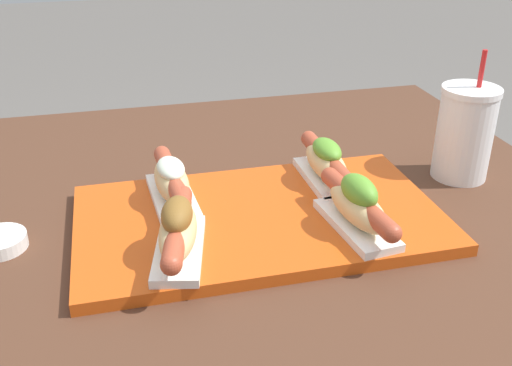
{
  "coord_description": "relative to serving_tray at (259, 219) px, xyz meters",
  "views": [
    {
      "loc": [
        -0.2,
        -0.75,
        1.14
      ],
      "look_at": [
        -0.01,
        0.01,
        0.75
      ],
      "focal_mm": 42.0,
      "sensor_mm": 36.0,
      "label": 1
    }
  ],
  "objects": [
    {
      "name": "drink_cup",
      "position": [
        0.37,
        0.07,
        0.07
      ],
      "size": [
        0.1,
        0.1,
        0.22
      ],
      "color": "white",
      "rests_on": "patio_table"
    },
    {
      "name": "serving_tray",
      "position": [
        0.0,
        0.0,
        0.0
      ],
      "size": [
        0.53,
        0.31,
        0.02
      ],
      "color": "#CC4C14",
      "rests_on": "patio_table"
    },
    {
      "name": "hot_dog_2",
      "position": [
        -0.12,
        0.07,
        0.04
      ],
      "size": [
        0.07,
        0.2,
        0.07
      ],
      "color": "white",
      "rests_on": "serving_tray"
    },
    {
      "name": "hot_dog_1",
      "position": [
        0.12,
        -0.07,
        0.04
      ],
      "size": [
        0.08,
        0.2,
        0.08
      ],
      "color": "white",
      "rests_on": "serving_tray"
    },
    {
      "name": "hot_dog_0",
      "position": [
        -0.13,
        -0.08,
        0.04
      ],
      "size": [
        0.09,
        0.19,
        0.08
      ],
      "color": "white",
      "rests_on": "serving_tray"
    },
    {
      "name": "hot_dog_3",
      "position": [
        0.13,
        0.07,
        0.04
      ],
      "size": [
        0.06,
        0.2,
        0.07
      ],
      "color": "white",
      "rests_on": "serving_tray"
    }
  ]
}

